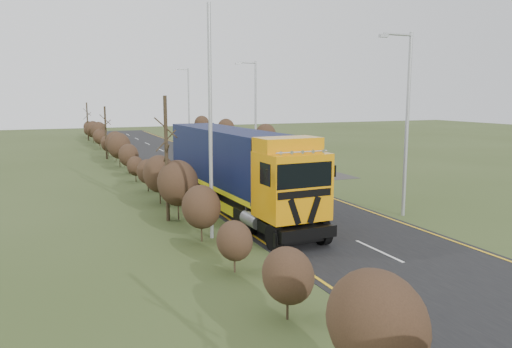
{
  "coord_description": "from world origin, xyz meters",
  "views": [
    {
      "loc": [
        -11.73,
        -19.49,
        6.04
      ],
      "look_at": [
        -1.68,
        4.41,
        1.96
      ],
      "focal_mm": 35.0,
      "sensor_mm": 36.0,
      "label": 1
    }
  ],
  "objects": [
    {
      "name": "left_pole",
      "position": [
        -5.44,
        0.36,
        4.87
      ],
      "size": [
        0.16,
        0.16,
        9.74
      ],
      "primitive_type": "cylinder",
      "color": "#9FA1A4",
      "rests_on": "ground"
    },
    {
      "name": "lane_markings",
      "position": [
        0.0,
        9.69,
        0.03
      ],
      "size": [
        7.52,
        116.0,
        0.01
      ],
      "color": "gold",
      "rests_on": "road"
    },
    {
      "name": "hedgerow",
      "position": [
        -6.0,
        7.89,
        1.62
      ],
      "size": [
        2.24,
        102.04,
        6.05
      ],
      "color": "#332216",
      "rests_on": "ground"
    },
    {
      "name": "speed_sign",
      "position": [
        4.34,
        15.12,
        1.45
      ],
      "size": [
        0.58,
        0.1,
        2.11
      ],
      "color": "#9FA1A4",
      "rests_on": "ground"
    },
    {
      "name": "lorry",
      "position": [
        -2.65,
        4.75,
        2.47
      ],
      "size": [
        3.13,
        15.74,
        4.36
      ],
      "rotation": [
        0.0,
        0.0,
        0.04
      ],
      "color": "black",
      "rests_on": "ground"
    },
    {
      "name": "ground",
      "position": [
        0.0,
        0.0,
        0.0
      ],
      "size": [
        160.0,
        160.0,
        0.0
      ],
      "primitive_type": "plane",
      "color": "#35431C",
      "rests_on": "ground"
    },
    {
      "name": "road",
      "position": [
        0.0,
        10.0,
        0.01
      ],
      "size": [
        8.0,
        120.0,
        0.02
      ],
      "primitive_type": "cube",
      "color": "black",
      "rests_on": "ground"
    },
    {
      "name": "car_red_hatchback",
      "position": [
        4.8,
        15.59,
        0.61
      ],
      "size": [
        2.35,
        3.81,
        1.21
      ],
      "primitive_type": "imported",
      "rotation": [
        0.0,
        0.0,
        3.42
      ],
      "color": "#9E1307",
      "rests_on": "ground"
    },
    {
      "name": "streetlight_near",
      "position": [
        4.68,
        0.46,
        5.0
      ],
      "size": [
        1.93,
        0.18,
        9.08
      ],
      "color": "#9FA1A4",
      "rests_on": "ground"
    },
    {
      "name": "layby",
      "position": [
        6.5,
        20.0,
        0.01
      ],
      "size": [
        6.0,
        18.0,
        0.02
      ],
      "primitive_type": "cube",
      "color": "#32302C",
      "rests_on": "ground"
    },
    {
      "name": "streetlight_far",
      "position": [
        5.03,
        42.65,
        5.23
      ],
      "size": [
        2.01,
        0.19,
        9.47
      ],
      "color": "#9FA1A4",
      "rests_on": "ground"
    },
    {
      "name": "streetlight_mid",
      "position": [
        4.49,
        19.42,
        4.89
      ],
      "size": [
        1.89,
        0.18,
        8.88
      ],
      "color": "#9FA1A4",
      "rests_on": "ground"
    },
    {
      "name": "car_blue_sedan",
      "position": [
        7.79,
        21.73,
        0.65
      ],
      "size": [
        2.88,
        4.17,
        1.3
      ],
      "primitive_type": "imported",
      "rotation": [
        0.0,
        0.0,
        2.72
      ],
      "color": "#0B0A37",
      "rests_on": "ground"
    },
    {
      "name": "warning_board",
      "position": [
        4.59,
        25.19,
        1.05
      ],
      "size": [
        0.67,
        0.11,
        1.75
      ],
      "color": "#9FA1A4",
      "rests_on": "ground"
    }
  ]
}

